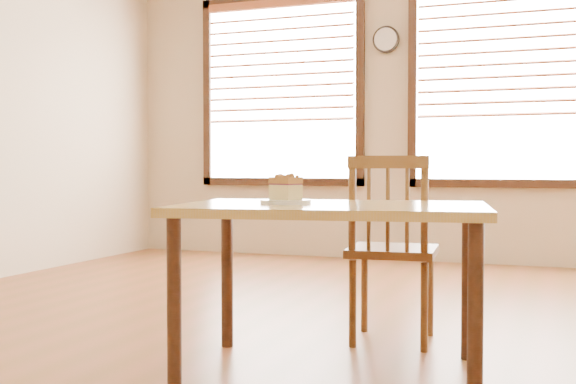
# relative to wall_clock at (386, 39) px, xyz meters

# --- Properties ---
(ground) EXTENTS (8.00, 8.00, 0.00)m
(ground) POSITION_rel_wall_clock_xyz_m (0.80, -3.96, -2.15)
(ground) COLOR brown
(window_left) EXTENTS (1.76, 0.10, 1.96)m
(window_left) POSITION_rel_wall_clock_xyz_m (-1.10, 0.01, -0.34)
(window_left) COLOR white
(window_left) RESTS_ON room_shell
(window_right) EXTENTS (1.76, 0.10, 1.96)m
(window_right) POSITION_rel_wall_clock_xyz_m (1.10, 0.01, -0.34)
(window_right) COLOR white
(window_right) RESTS_ON room_shell
(wall_clock) EXTENTS (0.26, 0.05, 0.26)m
(wall_clock) POSITION_rel_wall_clock_xyz_m (0.00, 0.00, 0.00)
(wall_clock) COLOR black
(wall_clock) RESTS_ON room_shell
(cafe_table_main) EXTENTS (1.45, 1.08, 0.75)m
(cafe_table_main) POSITION_rel_wall_clock_xyz_m (0.66, -3.91, -1.49)
(cafe_table_main) COLOR #AE8C43
(cafe_table_main) RESTS_ON ground
(cafe_chair_main) EXTENTS (0.48, 0.48, 0.98)m
(cafe_chair_main) POSITION_rel_wall_clock_xyz_m (0.79, -3.26, -1.66)
(cafe_chair_main) COLOR #563817
(cafe_chair_main) RESTS_ON ground
(plate) EXTENTS (0.22, 0.22, 0.02)m
(plate) POSITION_rel_wall_clock_xyz_m (0.46, -3.95, -1.39)
(plate) COLOR white
(plate) RESTS_ON cafe_table_main
(cake_slice) EXTENTS (0.15, 0.13, 0.12)m
(cake_slice) POSITION_rel_wall_clock_xyz_m (0.46, -3.95, -1.33)
(cake_slice) COLOR tan
(cake_slice) RESTS_ON plate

